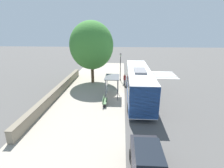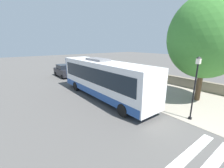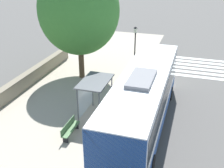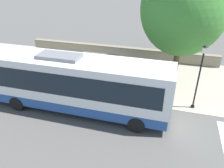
{
  "view_description": "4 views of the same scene",
  "coord_description": "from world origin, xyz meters",
  "px_view_note": "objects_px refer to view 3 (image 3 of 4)",
  "views": [
    {
      "loc": [
        -0.33,
        -20.47,
        8.31
      ],
      "look_at": [
        -1.66,
        1.07,
        1.35
      ],
      "focal_mm": 28.0,
      "sensor_mm": 36.0,
      "label": 1
    },
    {
      "loc": [
        9.72,
        11.51,
        5.27
      ],
      "look_at": [
        1.29,
        0.68,
        1.54
      ],
      "focal_mm": 24.0,
      "sensor_mm": 36.0,
      "label": 2
    },
    {
      "loc": [
        4.23,
        -15.01,
        9.91
      ],
      "look_at": [
        -1.07,
        2.06,
        1.56
      ],
      "focal_mm": 45.0,
      "sensor_mm": 36.0,
      "label": 3
    },
    {
      "loc": [
        12.85,
        5.37,
        8.58
      ],
      "look_at": [
        1.01,
        1.98,
        1.93
      ],
      "focal_mm": 35.0,
      "sensor_mm": 36.0,
      "label": 4
    }
  ],
  "objects_px": {
    "bus": "(143,99)",
    "bench": "(70,128)",
    "shade_tree": "(79,10)",
    "street_lamp_near": "(135,48)",
    "bus_shelter": "(93,87)",
    "pedestrian": "(135,78)"
  },
  "relations": [
    {
      "from": "bench",
      "to": "street_lamp_near",
      "type": "bearing_deg",
      "value": 80.44
    },
    {
      "from": "bench",
      "to": "bus_shelter",
      "type": "bearing_deg",
      "value": 77.3
    },
    {
      "from": "bus_shelter",
      "to": "street_lamp_near",
      "type": "relative_size",
      "value": 0.64
    },
    {
      "from": "pedestrian",
      "to": "bus_shelter",
      "type": "bearing_deg",
      "value": -110.84
    },
    {
      "from": "shade_tree",
      "to": "bench",
      "type": "bearing_deg",
      "value": -71.87
    },
    {
      "from": "bus_shelter",
      "to": "pedestrian",
      "type": "distance_m",
      "value": 5.03
    },
    {
      "from": "bus",
      "to": "shade_tree",
      "type": "bearing_deg",
      "value": 137.05
    },
    {
      "from": "street_lamp_near",
      "to": "bus",
      "type": "bearing_deg",
      "value": -73.21
    },
    {
      "from": "street_lamp_near",
      "to": "shade_tree",
      "type": "height_order",
      "value": "shade_tree"
    },
    {
      "from": "bench",
      "to": "shade_tree",
      "type": "bearing_deg",
      "value": 108.13
    },
    {
      "from": "bench",
      "to": "bus",
      "type": "bearing_deg",
      "value": 28.23
    },
    {
      "from": "bus",
      "to": "street_lamp_near",
      "type": "bearing_deg",
      "value": 106.79
    },
    {
      "from": "bus",
      "to": "bench",
      "type": "relative_size",
      "value": 6.59
    },
    {
      "from": "bench",
      "to": "street_lamp_near",
      "type": "height_order",
      "value": "street_lamp_near"
    },
    {
      "from": "street_lamp_near",
      "to": "bus_shelter",
      "type": "bearing_deg",
      "value": -98.46
    },
    {
      "from": "shade_tree",
      "to": "pedestrian",
      "type": "bearing_deg",
      "value": -13.42
    },
    {
      "from": "bus_shelter",
      "to": "street_lamp_near",
      "type": "distance_m",
      "value": 7.3
    },
    {
      "from": "bus_shelter",
      "to": "shade_tree",
      "type": "relative_size",
      "value": 0.3
    },
    {
      "from": "bench",
      "to": "shade_tree",
      "type": "xyz_separation_m",
      "value": [
        -2.72,
        8.29,
        5.31
      ]
    },
    {
      "from": "bench",
      "to": "street_lamp_near",
      "type": "xyz_separation_m",
      "value": [
        1.64,
        9.71,
        2.16
      ]
    },
    {
      "from": "street_lamp_near",
      "to": "shade_tree",
      "type": "xyz_separation_m",
      "value": [
        -4.35,
        -1.41,
        3.15
      ]
    },
    {
      "from": "bus",
      "to": "bus_shelter",
      "type": "height_order",
      "value": "bus"
    }
  ]
}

